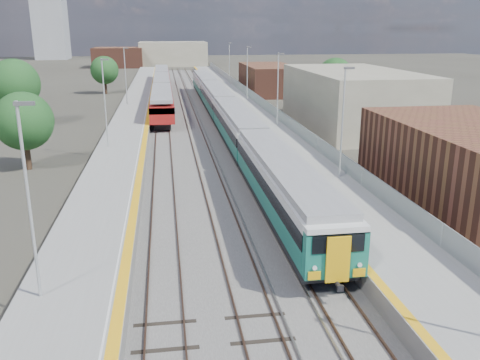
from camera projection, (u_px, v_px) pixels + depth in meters
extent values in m
plane|color=#47443A|center=(209.00, 123.00, 61.07)|extent=(320.00, 320.00, 0.00)
cube|color=#565451|center=(189.00, 119.00, 63.11)|extent=(10.50, 155.00, 0.06)
cube|color=#4C3323|center=(211.00, 115.00, 65.88)|extent=(0.07, 160.00, 0.14)
cube|color=#4C3323|center=(222.00, 115.00, 66.08)|extent=(0.07, 160.00, 0.14)
cube|color=#4C3323|center=(184.00, 116.00, 65.39)|extent=(0.07, 160.00, 0.14)
cube|color=#4C3323|center=(196.00, 115.00, 65.59)|extent=(0.07, 160.00, 0.14)
cube|color=#4C3323|center=(157.00, 116.00, 64.90)|extent=(0.07, 160.00, 0.14)
cube|color=#4C3323|center=(168.00, 116.00, 65.10)|extent=(0.07, 160.00, 0.14)
cube|color=gray|center=(209.00, 115.00, 65.84)|extent=(0.08, 160.00, 0.10)
cube|color=gray|center=(198.00, 115.00, 65.64)|extent=(0.08, 160.00, 0.10)
cube|color=slate|center=(249.00, 114.00, 64.03)|extent=(4.70, 155.00, 1.00)
cube|color=gray|center=(249.00, 110.00, 63.88)|extent=(4.70, 155.00, 0.03)
cube|color=gold|center=(232.00, 111.00, 63.58)|extent=(0.40, 155.00, 0.01)
cube|color=gray|center=(266.00, 105.00, 64.02)|extent=(0.06, 155.00, 1.20)
cylinder|color=#9EA0A3|center=(342.00, 123.00, 34.09)|extent=(0.12, 0.12, 7.50)
cube|color=#4C4C4F|center=(349.00, 68.00, 33.08)|extent=(0.70, 0.18, 0.14)
cylinder|color=#9EA0A3|center=(278.00, 89.00, 53.04)|extent=(0.12, 0.12, 7.50)
cube|color=#4C4C4F|center=(281.00, 54.00, 52.03)|extent=(0.70, 0.18, 0.14)
cylinder|color=#9EA0A3|center=(247.00, 73.00, 72.00)|extent=(0.12, 0.12, 7.50)
cube|color=#4C4C4F|center=(249.00, 47.00, 70.99)|extent=(0.70, 0.18, 0.14)
cylinder|color=#9EA0A3|center=(229.00, 64.00, 90.95)|extent=(0.12, 0.12, 7.50)
cube|color=#4C4C4F|center=(231.00, 43.00, 89.94)|extent=(0.70, 0.18, 0.14)
cube|color=slate|center=(133.00, 117.00, 62.02)|extent=(4.30, 155.00, 1.00)
cube|color=gray|center=(133.00, 113.00, 61.88)|extent=(4.30, 155.00, 0.03)
cube|color=gold|center=(149.00, 112.00, 62.14)|extent=(0.45, 155.00, 0.01)
cube|color=silver|center=(146.00, 112.00, 62.09)|extent=(0.08, 155.00, 0.01)
cylinder|color=#9EA0A3|center=(29.00, 204.00, 18.46)|extent=(0.12, 0.12, 7.50)
cube|color=#4C4C4F|center=(24.00, 103.00, 17.45)|extent=(0.70, 0.18, 0.14)
cylinder|color=#9EA0A3|center=(105.00, 104.00, 43.10)|extent=(0.12, 0.12, 7.50)
cube|color=#4C4C4F|center=(105.00, 60.00, 42.09)|extent=(0.70, 0.18, 0.14)
cylinder|color=#9EA0A3|center=(126.00, 76.00, 67.74)|extent=(0.12, 0.12, 7.50)
cube|color=#4C4C4F|center=(126.00, 48.00, 66.73)|extent=(0.70, 0.18, 0.14)
cube|color=brown|center=(474.00, 166.00, 31.96)|extent=(9.00, 16.00, 5.20)
cube|color=gray|center=(353.00, 99.00, 57.66)|extent=(11.00, 22.00, 6.40)
cube|color=brown|center=(269.00, 79.00, 88.74)|extent=(8.00, 18.00, 4.80)
cube|color=gray|center=(173.00, 54.00, 154.55)|extent=(20.00, 14.00, 7.00)
cube|color=brown|center=(118.00, 57.00, 147.77)|extent=(14.00, 12.00, 5.60)
cube|color=gray|center=(48.00, 2.00, 181.69)|extent=(11.00, 11.00, 40.00)
cube|color=black|center=(282.00, 205.00, 30.13)|extent=(2.59, 18.55, 0.44)
cube|color=#136152|center=(283.00, 193.00, 29.91)|extent=(2.68, 18.55, 1.08)
cube|color=black|center=(283.00, 179.00, 29.67)|extent=(2.74, 18.55, 0.74)
cube|color=silver|center=(283.00, 169.00, 29.50)|extent=(2.68, 18.55, 0.46)
cube|color=gray|center=(283.00, 163.00, 29.38)|extent=(2.38, 18.55, 0.38)
cube|color=black|center=(237.00, 139.00, 48.18)|extent=(2.59, 18.55, 0.44)
cube|color=#136152|center=(237.00, 131.00, 47.97)|extent=(2.68, 18.55, 1.08)
cube|color=black|center=(237.00, 122.00, 47.72)|extent=(2.74, 18.55, 0.74)
cube|color=silver|center=(237.00, 116.00, 47.55)|extent=(2.68, 18.55, 0.46)
cube|color=gray|center=(237.00, 112.00, 47.44)|extent=(2.38, 18.55, 0.38)
cube|color=black|center=(217.00, 109.00, 66.24)|extent=(2.59, 18.55, 0.44)
cube|color=#136152|center=(216.00, 103.00, 66.02)|extent=(2.68, 18.55, 1.08)
cube|color=black|center=(216.00, 96.00, 65.77)|extent=(2.74, 18.55, 0.74)
cube|color=silver|center=(216.00, 92.00, 65.60)|extent=(2.68, 18.55, 0.46)
cube|color=gray|center=(216.00, 89.00, 65.49)|extent=(2.38, 18.55, 0.38)
cube|color=black|center=(205.00, 92.00, 84.29)|extent=(2.59, 18.55, 0.44)
cube|color=#136152|center=(205.00, 87.00, 84.07)|extent=(2.68, 18.55, 1.08)
cube|color=black|center=(205.00, 82.00, 83.83)|extent=(2.74, 18.55, 0.74)
cube|color=silver|center=(204.00, 78.00, 83.66)|extent=(2.68, 18.55, 0.46)
cube|color=gray|center=(204.00, 76.00, 83.54)|extent=(2.38, 18.55, 0.38)
cube|color=#136152|center=(335.00, 254.00, 20.77)|extent=(2.66, 0.57, 2.00)
cube|color=black|center=(338.00, 244.00, 20.33)|extent=(2.19, 0.06, 0.76)
cube|color=gold|center=(338.00, 260.00, 20.46)|extent=(1.00, 0.10, 2.00)
cube|color=black|center=(163.00, 116.00, 63.04)|extent=(1.83, 15.56, 0.64)
cube|color=maroon|center=(162.00, 104.00, 62.60)|extent=(2.70, 18.30, 1.93)
cube|color=black|center=(162.00, 100.00, 62.47)|extent=(2.76, 18.30, 0.67)
cube|color=gray|center=(161.00, 92.00, 62.19)|extent=(2.41, 18.30, 0.39)
cube|color=black|center=(162.00, 97.00, 80.86)|extent=(1.83, 15.56, 0.64)
cube|color=maroon|center=(162.00, 87.00, 80.42)|extent=(2.70, 18.30, 1.93)
cube|color=black|center=(162.00, 84.00, 80.29)|extent=(2.76, 18.30, 0.67)
cube|color=gray|center=(162.00, 78.00, 80.01)|extent=(2.41, 18.30, 0.39)
cube|color=black|center=(162.00, 84.00, 98.68)|extent=(1.83, 15.56, 0.64)
cube|color=maroon|center=(162.00, 76.00, 98.24)|extent=(2.70, 18.30, 1.93)
cube|color=black|center=(162.00, 74.00, 98.10)|extent=(2.76, 18.30, 0.67)
cube|color=gray|center=(162.00, 69.00, 97.83)|extent=(2.41, 18.30, 0.39)
cylinder|color=#382619|center=(28.00, 156.00, 40.58)|extent=(0.44, 0.44, 2.18)
sphere|color=#1A451C|center=(24.00, 121.00, 39.77)|extent=(4.59, 4.59, 4.59)
cylinder|color=#382619|center=(18.00, 115.00, 58.37)|extent=(0.44, 0.44, 2.68)
sphere|color=#1A451C|center=(14.00, 84.00, 57.37)|extent=(5.66, 5.66, 5.66)
cylinder|color=#382619|center=(106.00, 87.00, 87.67)|extent=(0.44, 0.44, 2.24)
sphere|color=#1A451C|center=(104.00, 70.00, 86.83)|extent=(4.73, 4.73, 4.73)
cylinder|color=#382619|center=(334.00, 97.00, 74.24)|extent=(0.44, 0.44, 2.41)
sphere|color=#1A451C|center=(335.00, 76.00, 73.34)|extent=(5.09, 5.09, 5.09)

